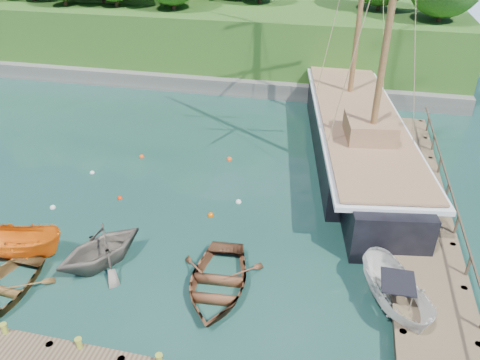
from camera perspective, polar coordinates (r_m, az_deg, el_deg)
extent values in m
plane|color=#15352C|center=(21.60, -9.62, -10.78)|extent=(160.00, 160.00, 0.00)
cube|color=#483729|center=(26.04, 20.79, -3.11)|extent=(3.20, 24.00, 0.12)
cube|color=#31251D|center=(26.12, 20.72, -3.40)|extent=(3.20, 24.00, 0.20)
cylinder|color=#31251D|center=(36.44, 16.98, 6.48)|extent=(0.28, 0.28, 1.10)
cylinder|color=#31251D|center=(36.76, 21.01, 5.96)|extent=(0.28, 0.28, 1.10)
cylinder|color=olive|center=(20.35, -26.25, -17.48)|extent=(0.26, 0.26, 0.45)
cylinder|color=olive|center=(18.90, -18.59, -19.97)|extent=(0.26, 0.26, 0.45)
imported|color=#6A6157|center=(22.50, -16.38, -9.80)|extent=(5.19, 5.36, 2.16)
imported|color=brown|center=(20.44, -2.79, -13.16)|extent=(4.04, 5.37, 1.05)
imported|color=orange|center=(24.28, -25.16, -8.42)|extent=(4.66, 2.29, 1.73)
imported|color=silver|center=(20.61, 18.08, -14.62)|extent=(3.42, 4.91, 1.78)
cube|color=black|center=(31.40, 13.87, 4.63)|extent=(7.68, 16.62, 3.32)
cube|color=black|center=(40.81, 11.77, 10.95)|extent=(3.62, 5.42, 2.99)
cube|color=black|center=(23.66, 17.04, -5.09)|extent=(4.24, 4.64, 3.16)
cube|color=silver|center=(30.76, 14.24, 7.31)|extent=(8.53, 21.59, 0.25)
cube|color=brown|center=(30.67, 14.29, 7.74)|extent=(8.00, 21.06, 0.12)
cube|color=brown|center=(27.34, 15.53, 6.10)|extent=(3.04, 3.38, 1.20)
cylinder|color=brown|center=(43.42, 11.65, 16.36)|extent=(1.34, 6.85, 1.69)
sphere|color=silver|center=(27.20, -21.84, -3.18)|extent=(0.31, 0.31, 0.31)
sphere|color=red|center=(26.87, -14.43, -2.22)|extent=(0.28, 0.28, 0.28)
sphere|color=#DB5500|center=(24.70, -3.60, -4.36)|extent=(0.32, 0.32, 0.32)
sphere|color=silver|center=(25.71, -0.19, -2.75)|extent=(0.33, 0.33, 0.33)
sphere|color=#E0400D|center=(30.97, -11.90, 2.74)|extent=(0.32, 0.32, 0.32)
sphere|color=#D74316|center=(30.00, -1.31, 2.49)|extent=(0.36, 0.36, 0.36)
sphere|color=silver|center=(29.87, -17.57, 0.80)|extent=(0.28, 0.28, 0.28)
cube|color=#474744|center=(43.72, -8.05, 12.26)|extent=(50.00, 4.00, 1.40)
cube|color=#2E531D|center=(48.51, -5.74, 17.17)|extent=(50.00, 14.00, 6.00)
cube|color=#2E531D|center=(57.48, -18.78, 19.96)|extent=(24.00, 12.00, 10.00)
cylinder|color=#382616|center=(42.63, 23.23, 18.26)|extent=(0.36, 0.36, 1.40)
cylinder|color=#382616|center=(43.63, 23.30, 18.48)|extent=(0.36, 0.36, 1.40)
cylinder|color=#382616|center=(44.75, -8.11, 20.75)|extent=(0.36, 0.36, 1.40)
cylinder|color=#382616|center=(45.82, 16.59, 20.09)|extent=(0.36, 0.36, 1.40)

